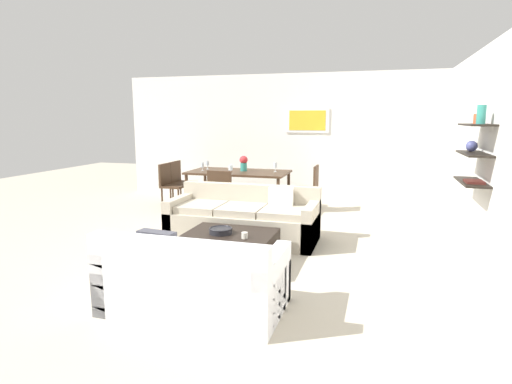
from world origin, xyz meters
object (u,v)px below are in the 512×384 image
(dining_chair_left_near, at_px, (170,182))
(dining_chair_foot, at_px, (222,191))
(wine_glass_left_far, at_px, (207,164))
(wine_glass_right_far, at_px, (275,165))
(coffee_table, at_px, (228,250))
(dining_chair_right_far, at_px, (310,185))
(centerpiece_vase, at_px, (244,163))
(dining_chair_left_far, at_px, (180,179))
(wine_glass_foot, at_px, (231,168))
(sofa_beige, at_px, (244,220))
(decorative_bowl, at_px, (221,230))
(wine_glass_left_near, at_px, (202,165))
(loveseat_white, at_px, (193,280))
(dining_table, at_px, (239,174))
(candle_jar, at_px, (245,235))

(dining_chair_left_near, height_order, dining_chair_foot, same)
(wine_glass_left_far, height_order, wine_glass_right_far, wine_glass_right_far)
(coffee_table, height_order, dining_chair_foot, dining_chair_foot)
(dining_chair_right_far, distance_m, centerpiece_vase, 1.36)
(dining_chair_right_far, height_order, centerpiece_vase, centerpiece_vase)
(dining_chair_left_far, height_order, wine_glass_foot, wine_glass_foot)
(sofa_beige, relative_size, decorative_bowl, 7.46)
(wine_glass_left_far, distance_m, wine_glass_left_near, 0.25)
(dining_chair_left_far, height_order, centerpiece_vase, centerpiece_vase)
(dining_chair_left_far, xyz_separation_m, wine_glass_left_far, (0.67, -0.10, 0.36))
(dining_chair_foot, distance_m, wine_glass_right_far, 1.31)
(loveseat_white, height_order, coffee_table, loveseat_white)
(dining_table, xyz_separation_m, centerpiece_vase, (0.09, 0.06, 0.23))
(dining_chair_foot, relative_size, wine_glass_left_far, 5.21)
(candle_jar, xyz_separation_m, wine_glass_right_far, (-0.45, 3.31, 0.46))
(decorative_bowl, height_order, wine_glass_foot, wine_glass_foot)
(coffee_table, relative_size, centerpiece_vase, 3.62)
(dining_chair_left_far, height_order, wine_glass_right_far, wine_glass_right_far)
(sofa_beige, xyz_separation_m, wine_glass_left_near, (-1.47, 1.87, 0.57))
(dining_chair_right_far, xyz_separation_m, dining_chair_foot, (-1.37, -1.15, 0.00))
(coffee_table, height_order, wine_glass_foot, wine_glass_foot)
(decorative_bowl, distance_m, dining_chair_foot, 2.29)
(dining_chair_right_far, bearing_deg, dining_chair_left_near, -170.50)
(coffee_table, xyz_separation_m, wine_glass_left_far, (-1.62, 3.22, 0.68))
(coffee_table, distance_m, dining_chair_right_far, 3.37)
(dining_chair_foot, bearing_deg, dining_chair_left_near, 153.41)
(coffee_table, bearing_deg, wine_glass_foot, 108.97)
(coffee_table, xyz_separation_m, dining_chair_left_far, (-2.28, 3.32, 0.31))
(dining_table, bearing_deg, wine_glass_left_near, -169.87)
(dining_chair_left_near, relative_size, dining_chair_foot, 1.00)
(centerpiece_vase, bearing_deg, dining_chair_left_near, -168.80)
(loveseat_white, distance_m, wine_glass_left_near, 4.59)
(wine_glass_left_near, xyz_separation_m, wine_glass_right_far, (1.42, 0.25, 0.01))
(decorative_bowl, distance_m, wine_glass_left_far, 3.56)
(candle_jar, bearing_deg, wine_glass_foot, 112.93)
(wine_glass_foot, bearing_deg, dining_table, 90.00)
(decorative_bowl, xyz_separation_m, candle_jar, (0.35, -0.12, -0.00))
(loveseat_white, xyz_separation_m, dining_chair_left_far, (-2.40, 4.57, 0.21))
(dining_chair_left_near, bearing_deg, wine_glass_foot, -9.14)
(dining_table, xyz_separation_m, dining_chair_right_far, (1.37, 0.23, -0.18))
(decorative_bowl, relative_size, dining_chair_left_near, 0.33)
(coffee_table, distance_m, wine_glass_left_far, 3.67)
(coffee_table, xyz_separation_m, dining_chair_right_far, (0.47, 3.32, 0.31))
(dining_table, distance_m, dining_chair_foot, 0.94)
(dining_chair_right_far, height_order, dining_chair_left_far, same)
(sofa_beige, height_order, dining_table, sofa_beige)
(dining_chair_left_near, distance_m, wine_glass_right_far, 2.14)
(sofa_beige, height_order, wine_glass_right_far, wine_glass_right_far)
(decorative_bowl, xyz_separation_m, dining_table, (-0.81, 3.06, 0.27))
(wine_glass_left_far, bearing_deg, wine_glass_right_far, -0.00)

